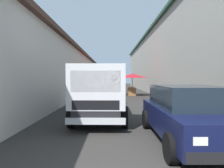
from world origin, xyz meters
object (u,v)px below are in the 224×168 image
at_px(fruit_stall_far_left, 96,77).
at_px(delivery_truck, 99,95).
at_px(hatchback_car, 188,113).
at_px(parked_scooter, 79,101).
at_px(fruit_stall_near_right, 93,78).
at_px(fruit_stall_near_left, 132,78).
at_px(vendor_by_crates, 115,91).

bearing_deg(fruit_stall_far_left, delivery_truck, -174.79).
xyz_separation_m(hatchback_car, delivery_truck, (2.04, 2.46, 0.30)).
relative_size(delivery_truck, parked_scooter, 2.96).
distance_m(fruit_stall_near_right, fruit_stall_near_left, 3.69).
bearing_deg(fruit_stall_near_left, vendor_by_crates, 165.05).
height_order(fruit_stall_near_right, hatchback_car, fruit_stall_near_right).
bearing_deg(hatchback_car, fruit_stall_near_left, 0.49).
height_order(fruit_stall_near_right, fruit_stall_far_left, fruit_stall_far_left).
distance_m(hatchback_car, parked_scooter, 6.28).
bearing_deg(delivery_truck, vendor_by_crates, -7.81).
bearing_deg(hatchback_car, delivery_truck, 50.40).
bearing_deg(delivery_truck, fruit_stall_near_left, -11.99).
height_order(delivery_truck, parked_scooter, delivery_truck).
bearing_deg(fruit_stall_near_left, fruit_stall_near_right, 85.33).
bearing_deg(delivery_truck, fruit_stall_near_right, 6.64).
bearing_deg(fruit_stall_near_right, delivery_truck, -173.36).
distance_m(fruit_stall_near_right, delivery_truck, 11.46).
xyz_separation_m(hatchback_car, parked_scooter, (5.04, 3.73, -0.29)).
bearing_deg(vendor_by_crates, fruit_stall_far_left, 11.58).
bearing_deg(fruit_stall_near_left, delivery_truck, 168.01).
distance_m(hatchback_car, delivery_truck, 3.21).
relative_size(fruit_stall_near_left, parked_scooter, 1.72).
bearing_deg(vendor_by_crates, delivery_truck, 172.19).
bearing_deg(delivery_truck, fruit_stall_far_left, 5.21).
bearing_deg(fruit_stall_near_left, fruit_stall_far_left, 51.21).
bearing_deg(parked_scooter, fruit_stall_near_left, -24.18).
height_order(fruit_stall_near_right, vendor_by_crates, fruit_stall_near_right).
height_order(fruit_stall_near_left, hatchback_car, fruit_stall_near_left).
distance_m(hatchback_car, vendor_by_crates, 6.93).
xyz_separation_m(fruit_stall_far_left, vendor_by_crates, (-9.34, -1.91, -0.89)).
xyz_separation_m(fruit_stall_near_left, parked_scooter, (-8.07, 3.62, -1.25)).
xyz_separation_m(fruit_stall_far_left, fruit_stall_near_left, (-2.92, -3.63, -0.06)).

